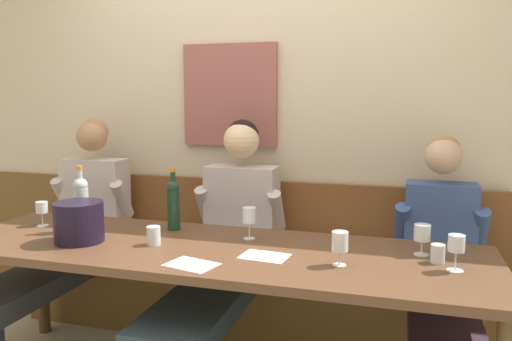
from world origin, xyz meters
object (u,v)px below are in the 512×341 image
(wine_bottle_clear_water, at_px, (174,203))
(wine_glass_by_bottle, at_px, (456,246))
(dining_table, at_px, (208,261))
(person_center_right_seat, at_px, (62,238))
(person_center_left_seat, at_px, (443,277))
(person_right_seat, at_px, (223,249))
(wall_bench, at_px, (251,289))
(wine_glass_left_end, at_px, (42,208))
(wine_glass_mid_right, at_px, (422,234))
(wine_glass_near_bucket, at_px, (249,217))
(wine_bottle_green_tall, at_px, (81,203))
(water_tumbler_left, at_px, (154,236))
(ice_bucket, at_px, (79,222))
(water_tumbler_right, at_px, (438,254))
(wine_glass_right_end, at_px, (340,243))

(wine_bottle_clear_water, xyz_separation_m, wine_glass_by_bottle, (1.39, -0.28, -0.04))
(dining_table, relative_size, person_center_right_seat, 1.99)
(wine_bottle_clear_water, bearing_deg, person_center_left_seat, 2.93)
(person_center_right_seat, height_order, person_right_seat, person_right_seat)
(wall_bench, distance_m, wine_glass_left_end, 1.31)
(wine_bottle_clear_water, xyz_separation_m, wine_glass_mid_right, (1.27, -0.09, -0.05))
(wine_bottle_clear_water, height_order, wine_glass_left_end, wine_bottle_clear_water)
(wine_glass_near_bucket, relative_size, wine_glass_left_end, 1.18)
(person_center_right_seat, distance_m, wine_glass_left_end, 0.31)
(dining_table, bearing_deg, person_right_seat, 98.34)
(person_center_right_seat, xyz_separation_m, wine_bottle_green_tall, (0.33, -0.25, 0.28))
(person_center_left_seat, bearing_deg, wall_bench, 160.70)
(wine_bottle_clear_water, height_order, wine_glass_near_bucket, wine_bottle_clear_water)
(wine_bottle_clear_water, bearing_deg, wine_bottle_green_tall, -158.91)
(wine_glass_mid_right, bearing_deg, wall_bench, 151.00)
(dining_table, xyz_separation_m, wine_glass_left_end, (-1.03, 0.11, 0.17))
(wine_bottle_green_tall, distance_m, water_tumbler_left, 0.51)
(wine_glass_left_end, bearing_deg, wine_bottle_clear_water, 10.30)
(person_right_seat, height_order, ice_bucket, person_right_seat)
(wine_glass_mid_right, distance_m, water_tumbler_right, 0.13)
(wine_glass_mid_right, bearing_deg, wine_glass_left_end, -178.74)
(ice_bucket, bearing_deg, water_tumbler_left, 7.96)
(wall_bench, relative_size, wine_glass_near_bucket, 18.17)
(person_center_left_seat, height_order, wine_glass_mid_right, person_center_left_seat)
(ice_bucket, bearing_deg, wine_bottle_green_tall, 121.94)
(person_center_left_seat, relative_size, water_tumbler_left, 13.82)
(wine_glass_right_end, bearing_deg, person_center_right_seat, 166.21)
(person_right_seat, relative_size, ice_bucket, 5.58)
(person_center_right_seat, relative_size, person_center_left_seat, 1.05)
(wine_bottle_clear_water, distance_m, wine_glass_by_bottle, 1.42)
(wine_bottle_clear_water, bearing_deg, wine_glass_by_bottle, -11.28)
(water_tumbler_right, bearing_deg, water_tumbler_left, -175.29)
(ice_bucket, bearing_deg, person_center_left_seat, 13.55)
(person_right_seat, relative_size, wine_glass_mid_right, 9.47)
(wine_glass_near_bucket, xyz_separation_m, wine_glass_left_end, (-1.18, -0.07, -0.02))
(wine_glass_by_bottle, bearing_deg, person_center_left_seat, 92.63)
(wall_bench, bearing_deg, wine_glass_near_bucket, -73.57)
(dining_table, distance_m, person_center_right_seat, 1.12)
(wine_glass_left_end, bearing_deg, person_right_seat, 13.02)
(person_center_right_seat, height_order, person_center_left_seat, person_center_right_seat)
(wine_bottle_green_tall, distance_m, wine_glass_right_end, 1.39)
(water_tumbler_left, bearing_deg, person_center_right_seat, 155.64)
(person_center_left_seat, bearing_deg, water_tumbler_right, -100.33)
(wine_glass_by_bottle, bearing_deg, ice_bucket, -177.81)
(wine_bottle_clear_water, bearing_deg, wine_glass_mid_right, -4.05)
(water_tumbler_right, bearing_deg, wall_bench, 148.54)
(wall_bench, relative_size, wine_glass_mid_right, 20.86)
(wine_glass_left_end, bearing_deg, water_tumbler_left, -11.59)
(dining_table, xyz_separation_m, wine_glass_by_bottle, (1.10, -0.03, 0.18))
(wine_glass_by_bottle, relative_size, wine_glass_right_end, 1.03)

